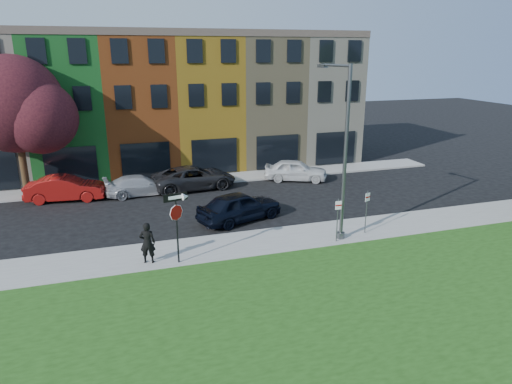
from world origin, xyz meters
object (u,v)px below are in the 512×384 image
object	(u,v)px
stop_sign	(176,214)
man	(147,243)
sedan_near	(240,206)
street_lamp	(343,154)

from	to	relation	value
stop_sign	man	distance (m)	1.87
man	sedan_near	xyz separation A→B (m)	(5.30, 4.09, -0.23)
sedan_near	street_lamp	bearing A→B (deg)	-154.49
man	street_lamp	xyz separation A→B (m)	(9.28, 0.10, 3.27)
man	sedan_near	distance (m)	6.70
stop_sign	man	xyz separation A→B (m)	(-1.26, 0.40, -1.32)
sedan_near	man	bearing A→B (deg)	108.22
man	sedan_near	world-z (taller)	man
stop_sign	street_lamp	world-z (taller)	street_lamp
man	sedan_near	bearing A→B (deg)	-127.85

